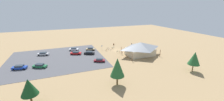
# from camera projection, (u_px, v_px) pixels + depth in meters

# --- Properties ---
(ground) EXTENTS (160.00, 160.00, 0.00)m
(ground) POSITION_uv_depth(u_px,v_px,m) (116.00, 50.00, 68.89)
(ground) COLOR #9E7F56
(ground) RESTS_ON ground
(parking_lot_asphalt) EXTENTS (37.32, 32.57, 0.05)m
(parking_lot_asphalt) POSITION_uv_depth(u_px,v_px,m) (57.00, 59.00, 57.53)
(parking_lot_asphalt) COLOR #4C4C51
(parking_lot_asphalt) RESTS_ON ground
(bike_pavilion) EXTENTS (13.98, 10.27, 5.77)m
(bike_pavilion) POSITION_uv_depth(u_px,v_px,m) (140.00, 48.00, 61.05)
(bike_pavilion) COLOR beige
(bike_pavilion) RESTS_ON ground
(trash_bin) EXTENTS (0.60, 0.60, 0.90)m
(trash_bin) POSITION_uv_depth(u_px,v_px,m) (114.00, 44.00, 77.98)
(trash_bin) COLOR brown
(trash_bin) RESTS_ON ground
(lot_sign) EXTENTS (0.56, 0.08, 2.20)m
(lot_sign) POSITION_uv_depth(u_px,v_px,m) (102.00, 47.00, 69.54)
(lot_sign) COLOR #99999E
(lot_sign) RESTS_ON ground
(pine_mideast) EXTENTS (3.69, 3.69, 6.67)m
(pine_mideast) POSITION_uv_depth(u_px,v_px,m) (194.00, 58.00, 45.11)
(pine_mideast) COLOR brown
(pine_mideast) RESTS_ON ground
(pine_center) EXTENTS (3.85, 3.85, 7.70)m
(pine_center) POSITION_uv_depth(u_px,v_px,m) (117.00, 67.00, 36.91)
(pine_center) COLOR brown
(pine_center) RESTS_ON ground
(pine_midwest) EXTENTS (3.53, 3.53, 6.26)m
(pine_midwest) POSITION_uv_depth(u_px,v_px,m) (29.00, 87.00, 29.16)
(pine_midwest) COLOR brown
(pine_midwest) RESTS_ON ground
(bicycle_teal_lone_west) EXTENTS (1.78, 0.48, 0.80)m
(bicycle_teal_lone_west) POSITION_uv_depth(u_px,v_px,m) (113.00, 47.00, 72.40)
(bicycle_teal_lone_west) COLOR black
(bicycle_teal_lone_west) RESTS_ON ground
(bicycle_green_trailside) EXTENTS (0.80, 1.43, 0.76)m
(bicycle_green_trailside) POSITION_uv_depth(u_px,v_px,m) (153.00, 48.00, 70.67)
(bicycle_green_trailside) COLOR black
(bicycle_green_trailside) RESTS_ON ground
(bicycle_white_near_porch) EXTENTS (1.32, 1.18, 0.83)m
(bicycle_white_near_porch) POSITION_uv_depth(u_px,v_px,m) (110.00, 50.00, 68.07)
(bicycle_white_near_porch) COLOR black
(bicycle_white_near_porch) RESTS_ON ground
(bicycle_yellow_edge_north) EXTENTS (1.25, 1.26, 0.85)m
(bicycle_yellow_edge_north) POSITION_uv_depth(u_px,v_px,m) (112.00, 49.00, 70.24)
(bicycle_yellow_edge_north) COLOR black
(bicycle_yellow_edge_north) RESTS_ON ground
(bicycle_red_yard_right) EXTENTS (0.48, 1.75, 0.77)m
(bicycle_red_yard_right) POSITION_uv_depth(u_px,v_px,m) (122.00, 52.00, 65.25)
(bicycle_red_yard_right) COLOR black
(bicycle_red_yard_right) RESTS_ON ground
(bicycle_blue_near_sign) EXTENTS (1.39, 0.99, 0.85)m
(bicycle_blue_near_sign) POSITION_uv_depth(u_px,v_px,m) (136.00, 48.00, 71.19)
(bicycle_blue_near_sign) COLOR black
(bicycle_blue_near_sign) RESTS_ON ground
(bicycle_black_yard_center) EXTENTS (1.71, 0.56, 0.86)m
(bicycle_black_yard_center) POSITION_uv_depth(u_px,v_px,m) (143.00, 48.00, 71.42)
(bicycle_black_yard_center) COLOR black
(bicycle_black_yard_center) RESTS_ON ground
(bicycle_purple_by_bin) EXTENTS (0.77, 1.59, 0.89)m
(bicycle_purple_by_bin) POSITION_uv_depth(u_px,v_px,m) (108.00, 49.00, 70.18)
(bicycle_purple_by_bin) COLOR black
(bicycle_purple_by_bin) RESTS_ON ground
(bicycle_silver_mid_cluster) EXTENTS (1.40, 1.10, 0.81)m
(bicycle_silver_mid_cluster) POSITION_uv_depth(u_px,v_px,m) (147.00, 48.00, 70.60)
(bicycle_silver_mid_cluster) COLOR black
(bicycle_silver_mid_cluster) RESTS_ON ground
(bicycle_orange_yard_front) EXTENTS (0.48, 1.74, 0.91)m
(bicycle_orange_yard_front) POSITION_uv_depth(u_px,v_px,m) (106.00, 50.00, 67.16)
(bicycle_orange_yard_front) COLOR black
(bicycle_orange_yard_front) RESTS_ON ground
(bicycle_teal_lone_east) EXTENTS (1.07, 1.27, 0.76)m
(bicycle_teal_lone_east) POSITION_uv_depth(u_px,v_px,m) (118.00, 51.00, 66.94)
(bicycle_teal_lone_east) COLOR black
(bicycle_teal_lone_east) RESTS_ON ground
(bicycle_green_back_row) EXTENTS (0.97, 1.47, 0.85)m
(bicycle_green_back_row) POSITION_uv_depth(u_px,v_px,m) (118.00, 52.00, 64.65)
(bicycle_green_back_row) COLOR black
(bicycle_green_back_row) RESTS_ON ground
(car_white_inner_stall) EXTENTS (4.76, 3.31, 1.35)m
(car_white_inner_stall) POSITION_uv_depth(u_px,v_px,m) (74.00, 49.00, 68.04)
(car_white_inner_stall) COLOR white
(car_white_inner_stall) RESTS_ON parking_lot_asphalt
(car_red_front_row) EXTENTS (5.03, 3.48, 1.32)m
(car_red_front_row) POSITION_uv_depth(u_px,v_px,m) (76.00, 53.00, 62.50)
(car_red_front_row) COLOR red
(car_red_front_row) RESTS_ON parking_lot_asphalt
(car_black_near_entry) EXTENTS (4.91, 3.64, 1.41)m
(car_black_near_entry) POSITION_uv_depth(u_px,v_px,m) (89.00, 53.00, 62.67)
(car_black_near_entry) COLOR black
(car_black_near_entry) RESTS_ON parking_lot_asphalt
(car_tan_end_stall) EXTENTS (4.71, 3.36, 1.36)m
(car_tan_end_stall) POSITION_uv_depth(u_px,v_px,m) (90.00, 49.00, 68.49)
(car_tan_end_stall) COLOR tan
(car_tan_end_stall) RESTS_ON parking_lot_asphalt
(car_green_back_corner) EXTENTS (5.03, 3.54, 1.39)m
(car_green_back_corner) POSITION_uv_depth(u_px,v_px,m) (40.00, 66.00, 48.89)
(car_green_back_corner) COLOR #1E6B3D
(car_green_back_corner) RESTS_ON parking_lot_asphalt
(car_blue_by_curb) EXTENTS (4.92, 2.82, 1.40)m
(car_blue_by_curb) POSITION_uv_depth(u_px,v_px,m) (19.00, 67.00, 47.65)
(car_blue_by_curb) COLOR #1E42B2
(car_blue_by_curb) RESTS_ON parking_lot_asphalt
(car_silver_far_end) EXTENTS (5.07, 3.13, 1.39)m
(car_silver_far_end) POSITION_uv_depth(u_px,v_px,m) (43.00, 54.00, 61.32)
(car_silver_far_end) COLOR #BCBCC1
(car_silver_far_end) RESTS_ON parking_lot_asphalt
(car_maroon_second_row) EXTENTS (4.56, 3.34, 1.29)m
(car_maroon_second_row) POSITION_uv_depth(u_px,v_px,m) (99.00, 60.00, 54.14)
(car_maroon_second_row) COLOR maroon
(car_maroon_second_row) RESTS_ON parking_lot_asphalt
(visitor_crossing_yard) EXTENTS (0.37, 0.40, 1.65)m
(visitor_crossing_yard) POSITION_uv_depth(u_px,v_px,m) (132.00, 44.00, 76.26)
(visitor_crossing_yard) COLOR #2D3347
(visitor_crossing_yard) RESTS_ON ground
(visitor_by_pavilion) EXTENTS (0.39, 0.36, 1.76)m
(visitor_by_pavilion) POSITION_uv_depth(u_px,v_px,m) (138.00, 44.00, 76.00)
(visitor_by_pavilion) COLOR #2D3347
(visitor_by_pavilion) RESTS_ON ground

